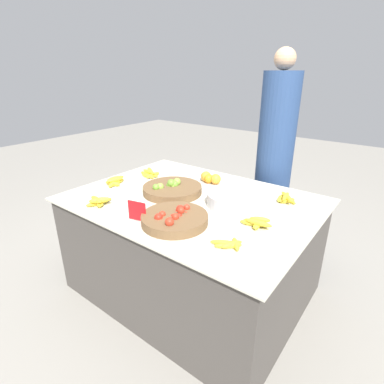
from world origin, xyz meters
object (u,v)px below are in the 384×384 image
vendor_person (274,166)px  price_sign (137,211)px  tomato_basket (174,218)px  metal_bowl (230,200)px  lime_bowl (172,189)px

vendor_person → price_sign: bearing=-101.8°
tomato_basket → vendor_person: vendor_person is taller
metal_bowl → price_sign: bearing=-122.9°
lime_bowl → price_sign: bearing=-75.4°
tomato_basket → metal_bowl: size_ratio=1.29×
metal_bowl → vendor_person: bearing=93.7°
lime_bowl → tomato_basket: (0.31, -0.34, -0.00)m
metal_bowl → price_sign: 0.59m
tomato_basket → metal_bowl: tomato_basket is taller
price_sign → vendor_person: (0.27, 1.29, 0.00)m
tomato_basket → metal_bowl: (0.13, 0.39, 0.01)m
tomato_basket → vendor_person: 1.19m
lime_bowl → metal_bowl: lime_bowl is taller
vendor_person → lime_bowl: bearing=-114.3°
lime_bowl → metal_bowl: 0.44m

